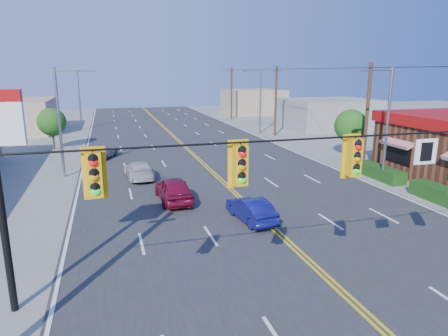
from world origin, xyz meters
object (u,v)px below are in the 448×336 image
object	(u,v)px
car_magenta	(174,190)
car_white	(139,170)
car_blue	(251,210)
car_silver	(101,152)
signal_span	(386,174)

from	to	relation	value
car_magenta	car_white	world-z (taller)	car_magenta
car_blue	car_silver	xyz separation A→B (m)	(-7.68, 18.55, -0.03)
signal_span	car_magenta	bearing A→B (deg)	106.02
car_white	car_magenta	bearing A→B (deg)	99.91
car_blue	car_white	distance (m)	11.54
car_blue	signal_span	bearing A→B (deg)	86.51
signal_span	car_magenta	size ratio (longest dim) A/B	5.49
signal_span	car_blue	size ratio (longest dim) A/B	6.47
signal_span	car_blue	xyz separation A→B (m)	(-0.58, 9.36, -4.27)
car_magenta	car_silver	size ratio (longest dim) A/B	1.05
car_blue	car_white	bearing A→B (deg)	-71.68
car_blue	car_silver	distance (m)	20.08
car_magenta	car_white	size ratio (longest dim) A/B	1.01
car_magenta	signal_span	bearing A→B (deg)	104.17
car_white	car_silver	distance (m)	8.57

